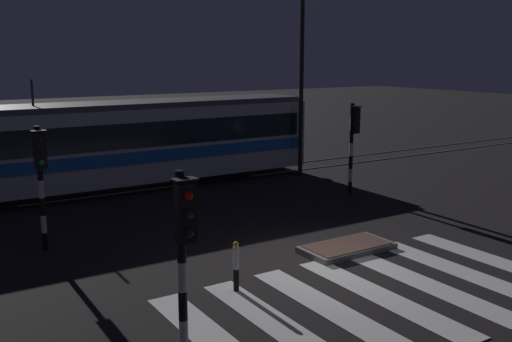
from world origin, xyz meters
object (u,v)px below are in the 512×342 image
Objects in this scene: traffic_light_corner_far_left at (41,170)px; street_lamp_trackside_right at (305,62)px; bollard_island_edge at (236,266)px; traffic_light_corner_near_left at (184,245)px; tram at (106,144)px; traffic_light_corner_far_right at (353,135)px.

street_lamp_trackside_right is (11.26, 3.98, 2.54)m from traffic_light_corner_far_left.
street_lamp_trackside_right is 12.93m from bollard_island_edge.
traffic_light_corner_near_left is at bearing -86.81° from traffic_light_corner_far_left.
street_lamp_trackside_right is at bearing 46.44° from traffic_light_corner_near_left.
traffic_light_corner_far_left is 7.44m from traffic_light_corner_near_left.
traffic_light_corner_far_left is 0.20× the size of tram.
bollard_island_edge is at bearing -146.18° from traffic_light_corner_far_right.
traffic_light_corner_far_left is 0.44× the size of street_lamp_trackside_right.
traffic_light_corner_near_left is 0.45× the size of street_lamp_trackside_right.
traffic_light_corner_far_left is at bearing 93.19° from traffic_light_corner_near_left.
street_lamp_trackside_right is (0.50, 3.53, 2.49)m from traffic_light_corner_far_right.
traffic_light_corner_far_left is at bearing -121.53° from tram.
street_lamp_trackside_right is at bearing -13.39° from tram.
traffic_light_corner_far_left is at bearing -177.64° from traffic_light_corner_far_right.
street_lamp_trackside_right is at bearing 81.94° from traffic_light_corner_far_right.
traffic_light_corner_far_right is at bearing 2.36° from traffic_light_corner_far_left.
tram reaches higher than bollard_island_edge.
traffic_light_corner_far_left is 12.21m from street_lamp_trackside_right.
traffic_light_corner_far_right reaches higher than bollard_island_edge.
bollard_island_edge is at bearing 46.78° from traffic_light_corner_near_left.
traffic_light_corner_near_left is 0.20× the size of tram.
bollard_island_edge is at bearing -60.28° from traffic_light_corner_far_left.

